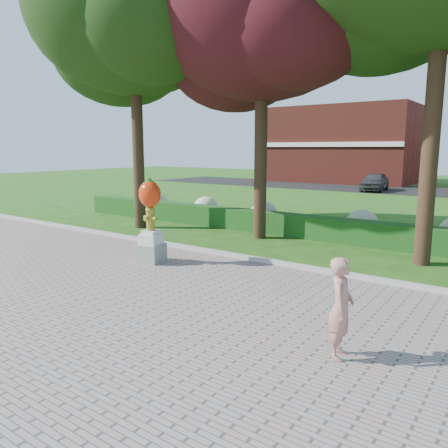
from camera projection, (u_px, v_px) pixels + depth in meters
name	position (u px, v px, depth m)	size (l,w,h in m)	color
ground	(197.00, 293.00, 9.64)	(100.00, 100.00, 0.00)	#1A4C13
walkway	(26.00, 363.00, 6.44)	(40.00, 14.00, 0.04)	gray
curb	(266.00, 261.00, 12.03)	(40.00, 0.18, 0.15)	#ADADA5
lawn_hedge	(324.00, 229.00, 15.18)	(24.00, 0.70, 0.80)	#144817
hydrangea_row	(350.00, 222.00, 15.63)	(20.10, 1.10, 0.99)	#A6B187
street	(437.00, 192.00, 32.07)	(50.00, 8.00, 0.02)	black
building_left	(339.00, 145.00, 42.02)	(14.00, 8.00, 7.00)	maroon
tree_far_left	(133.00, 19.00, 16.44)	(9.00, 7.68, 11.66)	black
tree_mid_left	(261.00, 22.00, 14.47)	(8.25, 7.04, 10.69)	black
hydrant_sculpture	(151.00, 218.00, 11.92)	(0.73, 0.73, 2.32)	gray
woman	(341.00, 308.00, 6.48)	(0.56, 0.37, 1.54)	tan
parked_car	(375.00, 182.00, 32.62)	(1.61, 4.00, 1.36)	#383A3F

